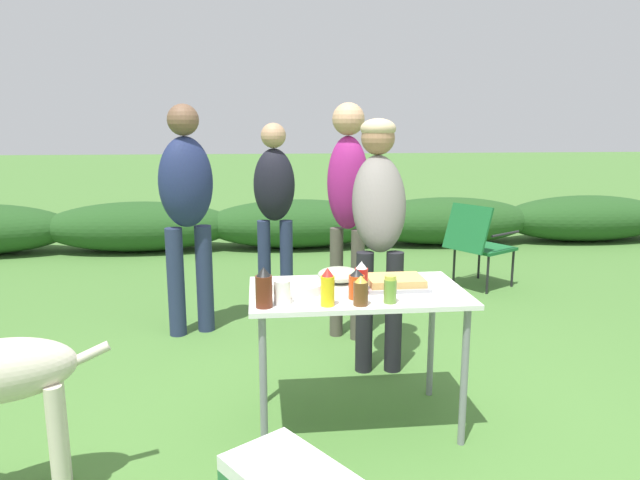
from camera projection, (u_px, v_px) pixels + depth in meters
ground_plane at (355, 422)px, 3.07m from camera, size 60.00×60.00×0.00m
shrub_hedge at (297, 223)px, 7.44m from camera, size 14.40×0.90×0.63m
folding_table at (357, 304)px, 2.94m from camera, size 1.10×0.64×0.74m
food_tray at (395, 282)px, 2.97m from camera, size 0.32×0.25×0.06m
plate_stack at (298, 287)px, 2.89m from camera, size 0.26×0.26×0.05m
mixing_bowl at (339, 275)px, 3.08m from camera, size 0.24×0.24×0.07m
paper_cup_stack at (282, 292)px, 2.69m from camera, size 0.08×0.08×0.11m
bbq_sauce_bottle at (264, 288)px, 2.63m from camera, size 0.08×0.08×0.19m
mustard_bottle at (328, 288)px, 2.65m from camera, size 0.07×0.07×0.18m
relish_jar at (390, 290)px, 2.70m from camera, size 0.06×0.06×0.13m
ketchup_bottle at (361, 278)px, 2.84m from camera, size 0.07×0.07×0.17m
beer_bottle at (361, 291)px, 2.66m from camera, size 0.07×0.07×0.14m
hot_sauce_bottle at (357, 285)px, 2.77m from camera, size 0.08×0.08×0.15m
standing_person_in_red_jacket at (379, 213)px, 3.64m from camera, size 0.38×0.50×1.61m
standing_person_in_olive_jacket at (274, 198)px, 4.87m from camera, size 0.37×0.28×1.59m
standing_person_in_dark_puffer at (187, 200)px, 4.20m from camera, size 0.47×0.41×1.72m
standing_person_with_beanie at (348, 196)px, 4.10m from camera, size 0.38×0.36×1.73m
camp_chair_green_behind_table at (478, 241)px, 5.53m from camera, size 0.74×0.70×0.83m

